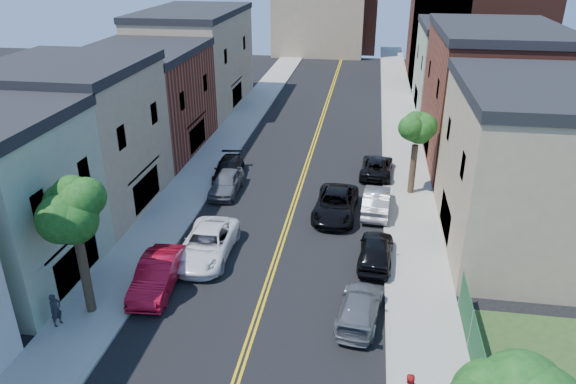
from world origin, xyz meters
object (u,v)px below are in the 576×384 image
at_px(grey_car_right, 360,308).
at_px(black_car_right, 376,250).
at_px(dark_car_right_far, 377,166).
at_px(pedestrian_left, 56,310).
at_px(black_car_left, 229,169).
at_px(black_suv_lane, 336,204).
at_px(silver_car_right, 376,201).
at_px(red_sedan, 157,275).
at_px(grey_car_left, 226,182).
at_px(white_pickup, 207,244).

bearing_deg(grey_car_right, black_car_right, -91.07).
height_order(black_car_right, dark_car_right_far, black_car_right).
relative_size(grey_car_right, pedestrian_left, 2.81).
bearing_deg(black_car_left, pedestrian_left, -107.00).
relative_size(dark_car_right_far, black_suv_lane, 0.87).
bearing_deg(silver_car_right, red_sedan, 46.63).
height_order(black_suv_lane, pedestrian_left, pedestrian_left).
bearing_deg(dark_car_right_far, pedestrian_left, 58.44).
bearing_deg(grey_car_right, pedestrian_left, 18.09).
bearing_deg(grey_car_left, black_car_left, 100.76).
bearing_deg(dark_car_right_far, grey_car_right, 91.23).
height_order(black_car_right, pedestrian_left, pedestrian_left).
bearing_deg(silver_car_right, grey_car_left, -4.87).
relative_size(black_car_left, grey_car_right, 1.07).
relative_size(red_sedan, grey_car_left, 1.09).
height_order(grey_car_left, grey_car_right, grey_car_left).
distance_m(white_pickup, grey_car_left, 8.62).
height_order(grey_car_left, black_suv_lane, black_suv_lane).
bearing_deg(black_car_right, black_suv_lane, -60.74).
relative_size(grey_car_right, dark_car_right_far, 0.93).
distance_m(black_car_left, pedestrian_left, 18.36).
relative_size(dark_car_right_far, pedestrian_left, 3.04).
bearing_deg(pedestrian_left, red_sedan, -26.82).
xyz_separation_m(white_pickup, dark_car_right_far, (9.37, 13.46, -0.12)).
height_order(grey_car_right, pedestrian_left, pedestrian_left).
distance_m(black_car_right, silver_car_right, 6.27).
distance_m(dark_car_right_far, black_suv_lane, 7.71).
distance_m(black_car_left, silver_car_right, 11.70).
bearing_deg(silver_car_right, black_suv_lane, 21.65).
bearing_deg(white_pickup, dark_car_right_far, 54.96).
xyz_separation_m(black_car_left, black_car_right, (11.00, -10.26, 0.06)).
bearing_deg(silver_car_right, white_pickup, 40.12).
bearing_deg(pedestrian_left, white_pickup, -19.18).
height_order(white_pickup, black_car_right, white_pickup).
bearing_deg(silver_car_right, grey_car_right, 89.40).
height_order(grey_car_left, pedestrian_left, pedestrian_left).
height_order(black_car_right, black_suv_lane, black_suv_lane).
relative_size(white_pickup, black_car_right, 1.28).
bearing_deg(grey_car_right, white_pickup, -19.46).
bearing_deg(black_car_left, black_suv_lane, -36.52).
bearing_deg(grey_car_left, black_car_right, -36.79).
bearing_deg(black_car_right, black_car_left, -39.56).
bearing_deg(black_car_left, red_sedan, -96.25).
distance_m(red_sedan, dark_car_right_far, 20.07).
relative_size(white_pickup, dark_car_right_far, 1.18).
distance_m(grey_car_left, black_car_right, 13.04).
bearing_deg(silver_car_right, pedestrian_left, 47.40).
relative_size(grey_car_left, black_suv_lane, 0.81).
bearing_deg(grey_car_left, red_sedan, -92.65).
xyz_separation_m(black_car_left, silver_car_right, (11.00, -3.99, 0.08)).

